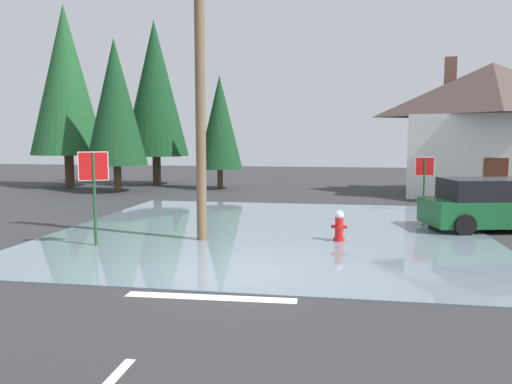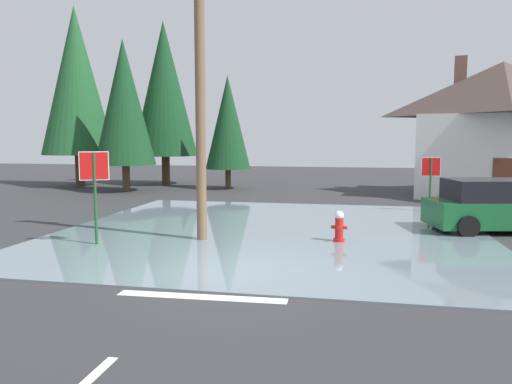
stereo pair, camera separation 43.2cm
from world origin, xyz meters
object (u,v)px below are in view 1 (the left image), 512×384
stop_sign_far (424,173)px  pine_tree_mid_left (115,102)px  stop_sign_near (94,179)px  pine_tree_short_left (66,81)px  parked_car (495,205)px  pine_tree_tall_left (155,89)px  fire_hydrant (339,226)px  utility_pole (200,88)px  pine_tree_far_center (220,123)px  house (490,127)px

stop_sign_far → pine_tree_mid_left: 16.07m
stop_sign_near → pine_tree_short_left: bearing=122.4°
parked_car → pine_tree_mid_left: size_ratio=0.59×
parked_car → pine_tree_tall_left: (-15.98, 12.73, 5.11)m
stop_sign_near → stop_sign_far: bearing=39.7°
fire_hydrant → pine_tree_short_left: 21.53m
parked_car → pine_tree_tall_left: size_ratio=0.48×
utility_pole → pine_tree_far_center: bearing=101.6°
utility_pole → pine_tree_short_left: 18.47m
house → pine_tree_mid_left: (-19.13, -1.55, 1.35)m
fire_hydrant → house: 14.91m
stop_sign_near → fire_hydrant: stop_sign_near is taller
fire_hydrant → pine_tree_mid_left: (-11.72, 11.04, 4.34)m
utility_pole → stop_sign_far: size_ratio=3.78×
stop_sign_near → fire_hydrant: (6.36, 1.65, -1.37)m
utility_pole → pine_tree_tall_left: 17.56m
pine_tree_tall_left → pine_tree_short_left: bearing=-156.8°
pine_tree_mid_left → pine_tree_short_left: (-4.14, 2.31, 1.47)m
stop_sign_near → pine_tree_far_center: bearing=91.1°
stop_sign_near → utility_pole: bearing=24.4°
pine_tree_mid_left → fire_hydrant: bearing=-43.3°
house → pine_tree_tall_left: 18.93m
utility_pole → fire_hydrant: bearing=7.3°
pine_tree_tall_left → pine_tree_mid_left: bearing=-97.4°
fire_hydrant → utility_pole: 5.38m
pine_tree_mid_left → pine_tree_short_left: bearing=150.9°
fire_hydrant → parked_car: size_ratio=0.18×
house → pine_tree_tall_left: bearing=171.5°
stop_sign_near → pine_tree_mid_left: pine_tree_mid_left is taller
parked_car → pine_tree_far_center: size_ratio=0.75×
utility_pole → stop_sign_far: 10.22m
stop_sign_near → pine_tree_mid_left: size_ratio=0.31×
fire_hydrant → pine_tree_short_left: (-15.87, 13.35, 5.81)m
pine_tree_tall_left → stop_sign_far: bearing=-31.9°
fire_hydrant → utility_pole: bearing=-172.7°
utility_pole → house: (11.19, 13.07, -0.80)m
house → fire_hydrant: bearing=-120.5°
parked_car → pine_tree_tall_left: pine_tree_tall_left is taller
parked_car → pine_tree_short_left: bearing=152.6°
utility_pole → house: bearing=49.4°
fire_hydrant → house: size_ratio=0.10×
utility_pole → pine_tree_short_left: size_ratio=0.76×
utility_pole → pine_tree_short_left: bearing=131.1°
fire_hydrant → pine_tree_far_center: 15.41m
pine_tree_mid_left → pine_tree_far_center: (5.07, 2.45, -1.01)m
stop_sign_far → pine_tree_mid_left: size_ratio=0.26×
house → pine_tree_far_center: 14.09m
pine_tree_mid_left → pine_tree_far_center: size_ratio=1.27×
house → pine_tree_far_center: size_ratio=1.43×
house → parked_car: 10.62m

